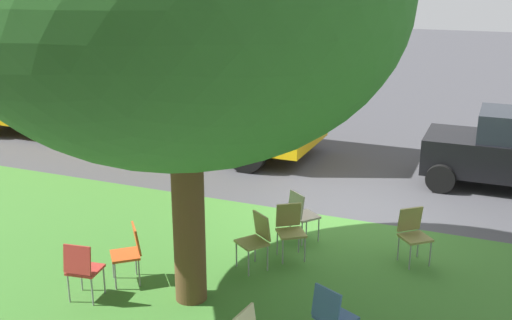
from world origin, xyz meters
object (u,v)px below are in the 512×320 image
at_px(chair_3, 413,231).
at_px(chair_6, 332,314).
at_px(school_bus, 126,76).
at_px(chair_7, 290,227).
at_px(chair_2, 301,212).
at_px(chair_4, 256,237).
at_px(chair_5, 130,249).
at_px(chair_0, 82,267).

bearing_deg(chair_3, chair_6, 79.54).
bearing_deg(school_bus, chair_6, 136.80).
relative_size(chair_6, school_bus, 0.08).
bearing_deg(chair_7, chair_3, -162.71).
relative_size(chair_2, chair_6, 1.00).
height_order(chair_4, school_bus, school_bus).
height_order(chair_2, chair_5, same).
distance_m(chair_4, school_bus, 8.27).
xyz_separation_m(chair_0, chair_2, (-2.15, -3.03, 0.00)).
bearing_deg(chair_6, chair_2, -64.93).
relative_size(chair_4, chair_6, 1.00).
bearing_deg(chair_2, chair_0, 54.60).
height_order(chair_4, chair_5, same).
distance_m(chair_3, chair_7, 1.92).
xyz_separation_m(chair_0, chair_3, (-4.02, -2.96, 0.00)).
bearing_deg(chair_3, chair_2, -2.08).
relative_size(chair_5, chair_7, 1.00).
xyz_separation_m(chair_6, school_bus, (7.68, -7.21, 1.24)).
bearing_deg(chair_6, chair_3, -100.46).
bearing_deg(chair_4, chair_3, -152.51).
height_order(chair_0, chair_2, same).
height_order(chair_3, chair_4, same).
xyz_separation_m(chair_3, chair_5, (3.72, 2.25, 0.00)).
height_order(chair_6, chair_7, same).
xyz_separation_m(chair_3, chair_6, (0.52, 2.81, 0.00)).
bearing_deg(chair_0, chair_3, -143.58).
xyz_separation_m(chair_7, school_bus, (6.37, -4.98, 1.24)).
bearing_deg(chair_3, chair_5, 31.11).
height_order(chair_3, chair_5, same).
bearing_deg(chair_0, chair_2, -125.40).
xyz_separation_m(chair_0, chair_5, (-0.29, -0.72, 0.00)).
height_order(chair_5, chair_7, same).
bearing_deg(chair_6, chair_4, -44.96).
bearing_deg(chair_2, chair_4, 74.90).
bearing_deg(chair_7, chair_5, 41.59).
bearing_deg(school_bus, chair_2, 145.60).
distance_m(chair_0, chair_2, 3.72).
bearing_deg(chair_5, chair_0, 67.81).
distance_m(chair_0, chair_6, 3.50).
bearing_deg(chair_2, chair_7, 92.43).
bearing_deg(school_bus, chair_7, 141.96).
bearing_deg(chair_7, chair_4, 58.15).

